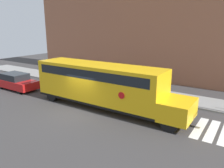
{
  "coord_description": "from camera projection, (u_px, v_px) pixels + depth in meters",
  "views": [
    {
      "loc": [
        10.05,
        -10.86,
        5.85
      ],
      "look_at": [
        1.49,
        2.05,
        1.77
      ],
      "focal_mm": 35.0,
      "sensor_mm": 36.0,
      "label": 1
    }
  ],
  "objects": [
    {
      "name": "ground_plane",
      "position": [
        79.0,
        111.0,
        15.62
      ],
      "size": [
        60.0,
        60.0,
        0.0
      ],
      "primitive_type": "plane",
      "color": "#3A3838"
    },
    {
      "name": "school_bus",
      "position": [
        102.0,
        83.0,
        15.91
      ],
      "size": [
        11.93,
        2.57,
        3.21
      ],
      "color": "yellow",
      "rests_on": "ground"
    },
    {
      "name": "building_backdrop",
      "position": [
        154.0,
        27.0,
        24.62
      ],
      "size": [
        32.0,
        4.0,
        11.64
      ],
      "color": "#935B42",
      "rests_on": "ground"
    },
    {
      "name": "parked_car",
      "position": [
        16.0,
        82.0,
        20.89
      ],
      "size": [
        4.44,
        1.83,
        1.54
      ],
      "color": "red",
      "rests_on": "ground"
    },
    {
      "name": "sidewalk_strip",
      "position": [
        125.0,
        89.0,
        20.84
      ],
      "size": [
        44.0,
        3.0,
        0.15
      ],
      "color": "gray",
      "rests_on": "ground"
    }
  ]
}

